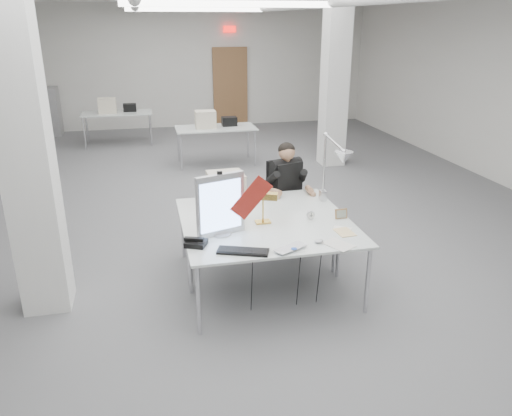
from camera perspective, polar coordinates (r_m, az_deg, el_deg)
The scene contains 23 objects.
room_shell at distance 7.23m, azimuth -2.78°, elevation 12.00°, with size 10.04×14.04×3.24m.
desk_main at distance 5.00m, azimuth 2.33°, elevation -3.44°, with size 1.80×0.90×0.03m, color silver.
desk_second at distance 5.81m, azimuth 0.05°, elevation 0.11°, with size 1.80×0.90×0.03m, color silver.
bg_desk_a at distance 10.21m, azimuth -4.64°, elevation 9.11°, with size 1.60×0.80×0.03m, color silver.
bg_desk_b at distance 12.29m, azimuth -15.61°, elevation 10.40°, with size 1.60×0.80×0.03m, color silver.
filing_cabinet at distance 13.92m, azimuth -22.44°, elevation 10.16°, with size 0.45×0.55×1.20m, color gray.
office_chair at distance 6.61m, azimuth 3.28°, elevation 0.43°, with size 0.49×0.49×1.00m, color black, non-canonical shape.
seated_person at distance 6.44m, azimuth 3.48°, elevation 3.63°, with size 0.49×0.62×0.92m, color black, non-canonical shape.
monitor at distance 4.94m, azimuth -4.08°, elevation 0.35°, with size 0.51×0.05×0.63m, color #BABBBF.
pennant at distance 4.94m, azimuth -0.53°, elevation 1.17°, with size 0.45×0.01×0.19m, color maroon.
keyboard at distance 4.66m, azimuth -1.50°, elevation -4.97°, with size 0.48×0.16×0.02m, color black.
laptop at distance 4.69m, azimuth 4.36°, elevation -4.84°, with size 0.34×0.22×0.03m, color silver.
mouse at distance 4.89m, azimuth 7.20°, elevation -3.80°, with size 0.09×0.06×0.04m, color #AFB0B4.
bankers_lamp at distance 5.28m, azimuth 0.80°, elevation -0.10°, with size 0.28×0.11×0.31m, color gold, non-canonical shape.
desk_phone at distance 4.83m, azimuth -6.86°, elevation -4.01°, with size 0.19×0.17×0.05m, color black.
picture_frame_left at distance 5.12m, azimuth -5.25°, elevation -2.01°, with size 0.16×0.01×0.12m, color olive.
picture_frame_right at distance 5.51m, azimuth 9.70°, elevation -0.65°, with size 0.14×0.01×0.11m, color #A47446.
desk_clock at distance 5.45m, azimuth 6.27°, elevation -0.77°, with size 0.09×0.09×0.03m, color #B1B2B6.
paper_stack_a at distance 4.88m, azimuth 9.41°, elevation -4.14°, with size 0.20×0.28×0.01m, color beige.
paper_stack_b at distance 5.17m, azimuth 10.08°, elevation -2.74°, with size 0.16×0.23×0.01m, color #DCBD83.
paper_stack_c at distance 5.25m, azimuth 9.85°, elevation -2.37°, with size 0.18×0.13×0.01m, color silver.
beige_monitor at distance 5.80m, azimuth -3.46°, elevation 2.16°, with size 0.40×0.38×0.38m, color #C1B5A0.
architect_lamp at distance 5.68m, azimuth 8.71°, elevation 4.79°, with size 0.26×0.77×0.99m, color silver, non-canonical shape.
Camera 1 is at (-1.20, -6.90, 2.79)m, focal length 35.00 mm.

